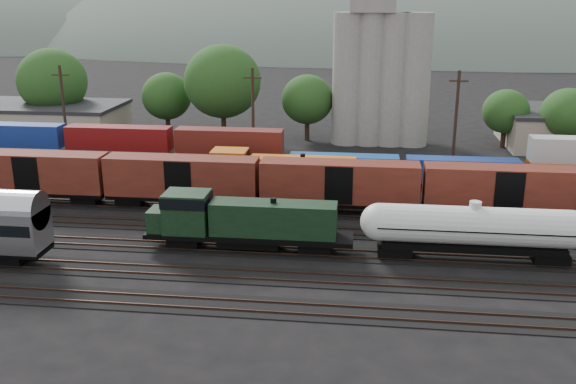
# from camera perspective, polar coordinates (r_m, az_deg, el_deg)

# --- Properties ---
(ground) EXTENTS (600.00, 600.00, 0.00)m
(ground) POSITION_cam_1_polar(r_m,az_deg,el_deg) (57.46, 5.05, -3.64)
(ground) COLOR black
(tracks) EXTENTS (180.00, 33.20, 0.20)m
(tracks) POSITION_cam_1_polar(r_m,az_deg,el_deg) (57.44, 5.05, -3.59)
(tracks) COLOR black
(tracks) RESTS_ON ground
(green_locomotive) EXTENTS (17.15, 3.03, 4.54)m
(green_locomotive) POSITION_cam_1_polar(r_m,az_deg,el_deg) (52.82, -4.52, -2.53)
(green_locomotive) COLOR black
(green_locomotive) RESTS_ON ground
(tank_car_a) EXTENTS (17.75, 3.18, 4.65)m
(tank_car_a) POSITION_cam_1_polar(r_m,az_deg,el_deg) (52.54, 16.15, -3.10)
(tank_car_a) COLOR silver
(tank_car_a) RESTS_ON ground
(orange_locomotive) EXTENTS (18.24, 3.04, 4.56)m
(orange_locomotive) POSITION_cam_1_polar(r_m,az_deg,el_deg) (66.78, -1.35, 1.77)
(orange_locomotive) COLOR black
(orange_locomotive) RESTS_ON ground
(boxcar_string) EXTENTS (122.80, 2.90, 4.20)m
(boxcar_string) POSITION_cam_1_polar(r_m,az_deg,el_deg) (61.97, -2.55, 1.03)
(boxcar_string) COLOR black
(boxcar_string) RESTS_ON ground
(container_wall) EXTENTS (163.48, 2.60, 5.80)m
(container_wall) POSITION_cam_1_polar(r_m,az_deg,el_deg) (71.44, -0.22, 2.94)
(container_wall) COLOR black
(container_wall) RESTS_ON ground
(grain_silo) EXTENTS (13.40, 5.00, 29.00)m
(grain_silo) POSITION_cam_1_polar(r_m,az_deg,el_deg) (90.18, 8.20, 11.25)
(grain_silo) COLOR gray
(grain_silo) RESTS_ON ground
(industrial_sheds) EXTENTS (119.38, 17.26, 5.10)m
(industrial_sheds) POSITION_cam_1_polar(r_m,az_deg,el_deg) (90.87, 10.09, 5.65)
(industrial_sheds) COLOR #9E937F
(industrial_sheds) RESTS_ON ground
(tree_band) EXTENTS (165.80, 19.92, 14.33)m
(tree_band) POSITION_cam_1_polar(r_m,az_deg,el_deg) (93.28, -1.34, 9.43)
(tree_band) COLOR black
(tree_band) RESTS_ON ground
(utility_poles) EXTENTS (122.20, 0.36, 12.00)m
(utility_poles) POSITION_cam_1_polar(r_m,az_deg,el_deg) (77.02, 5.76, 6.54)
(utility_poles) COLOR black
(utility_poles) RESTS_ON ground
(distant_hills) EXTENTS (860.00, 286.00, 130.00)m
(distant_hills) POSITION_cam_1_polar(r_m,az_deg,el_deg) (317.16, 11.04, 9.53)
(distant_hills) COLOR #59665B
(distant_hills) RESTS_ON ground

